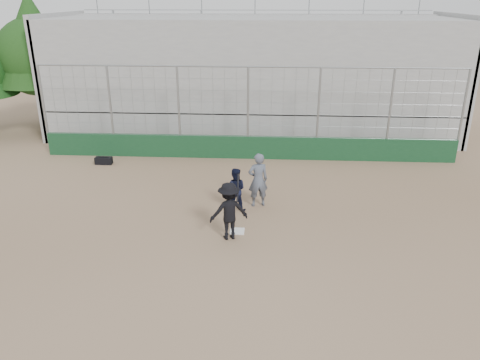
# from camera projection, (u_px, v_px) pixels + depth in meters

# --- Properties ---
(ground) EXTENTS (90.00, 90.00, 0.00)m
(ground) POSITION_uv_depth(u_px,v_px,m) (237.00, 231.00, 14.36)
(ground) COLOR brown
(ground) RESTS_ON ground
(home_plate) EXTENTS (0.44, 0.44, 0.02)m
(home_plate) POSITION_uv_depth(u_px,v_px,m) (237.00, 231.00, 14.35)
(home_plate) COLOR white
(home_plate) RESTS_ON ground
(backstop) EXTENTS (18.10, 0.25, 4.04)m
(backstop) POSITION_uv_depth(u_px,v_px,m) (248.00, 137.00, 20.50)
(backstop) COLOR #11371D
(backstop) RESTS_ON ground
(bleachers) EXTENTS (20.25, 6.70, 6.98)m
(bleachers) POSITION_uv_depth(u_px,v_px,m) (252.00, 74.00, 24.37)
(bleachers) COLOR gray
(bleachers) RESTS_ON ground
(tree_left) EXTENTS (4.48, 4.48, 7.00)m
(tree_left) POSITION_uv_depth(u_px,v_px,m) (34.00, 46.00, 23.58)
(tree_left) COLOR #3C2A16
(tree_left) RESTS_ON ground
(batter_at_plate) EXTENTS (1.28, 0.97, 1.91)m
(batter_at_plate) POSITION_uv_depth(u_px,v_px,m) (229.00, 211.00, 13.66)
(batter_at_plate) COLOR black
(batter_at_plate) RESTS_ON ground
(catcher_crouched) EXTENTS (0.76, 0.61, 1.04)m
(catcher_crouched) POSITION_uv_depth(u_px,v_px,m) (235.00, 197.00, 15.56)
(catcher_crouched) COLOR black
(catcher_crouched) RESTS_ON ground
(umpire) EXTENTS (0.79, 0.63, 1.70)m
(umpire) POSITION_uv_depth(u_px,v_px,m) (258.00, 183.00, 15.83)
(umpire) COLOR #505866
(umpire) RESTS_ON ground
(equipment_bag) EXTENTS (0.72, 0.31, 0.34)m
(equipment_bag) POSITION_uv_depth(u_px,v_px,m) (104.00, 161.00, 20.05)
(equipment_bag) COLOR black
(equipment_bag) RESTS_ON ground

